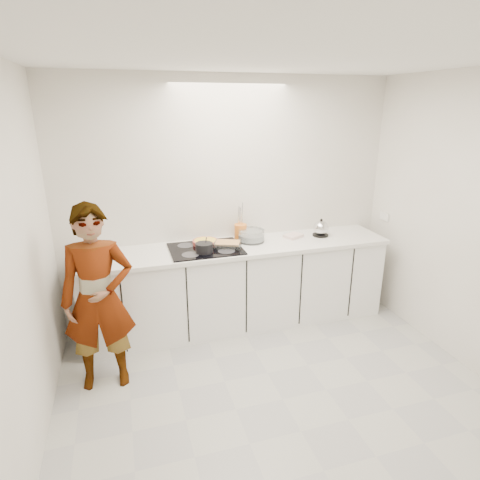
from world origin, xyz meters
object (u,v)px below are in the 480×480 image
object	(u,v)px
saucepan	(204,248)
tart_dish	(205,242)
baking_dish	(228,244)
hob	(206,249)
utensil_crock	(241,232)
kettle	(321,229)
mixing_bowl	(251,236)
cook	(98,299)

from	to	relation	value
saucepan	tart_dish	bearing A→B (deg)	75.48
baking_dish	hob	bearing A→B (deg)	174.43
hob	utensil_crock	distance (m)	0.49
saucepan	baking_dish	world-z (taller)	saucepan
kettle	saucepan	bearing A→B (deg)	-172.41
tart_dish	mixing_bowl	world-z (taller)	mixing_bowl
hob	kettle	bearing A→B (deg)	2.87
utensil_crock	saucepan	bearing A→B (deg)	-145.09
mixing_bowl	cook	world-z (taller)	cook
hob	cook	bearing A→B (deg)	-149.67
mixing_bowl	utensil_crock	distance (m)	0.14
hob	saucepan	bearing A→B (deg)	-108.02
tart_dish	kettle	world-z (taller)	kettle
tart_dish	utensil_crock	size ratio (longest dim) A/B	1.78
tart_dish	mixing_bowl	xyz separation A→B (m)	(0.50, -0.02, 0.02)
saucepan	kettle	distance (m)	1.37
cook	kettle	bearing A→B (deg)	18.43
hob	kettle	world-z (taller)	kettle
mixing_bowl	kettle	size ratio (longest dim) A/B	1.34
saucepan	hob	bearing A→B (deg)	71.98
utensil_crock	mixing_bowl	bearing A→B (deg)	-50.99
baking_dish	kettle	bearing A→B (deg)	4.61
hob	cook	distance (m)	1.19
tart_dish	saucepan	world-z (taller)	saucepan
saucepan	baking_dish	bearing A→B (deg)	19.37
kettle	tart_dish	bearing A→B (deg)	177.46
hob	saucepan	size ratio (longest dim) A/B	3.83
baking_dish	cook	bearing A→B (deg)	-155.21
tart_dish	utensil_crock	xyz separation A→B (m)	(0.41, 0.09, 0.05)
saucepan	mixing_bowl	bearing A→B (deg)	21.50
baking_dish	utensil_crock	distance (m)	0.32
baking_dish	mixing_bowl	distance (m)	0.32
tart_dish	saucepan	bearing A→B (deg)	-104.52
saucepan	cook	distance (m)	1.11
hob	utensil_crock	xyz separation A→B (m)	(0.43, 0.21, 0.08)
tart_dish	saucepan	distance (m)	0.25
mixing_bowl	utensil_crock	bearing A→B (deg)	129.01
saucepan	cook	bearing A→B (deg)	-153.84
tart_dish	baking_dish	distance (m)	0.25
baking_dish	kettle	world-z (taller)	kettle
hob	kettle	xyz separation A→B (m)	(1.32, 0.07, 0.08)
mixing_bowl	hob	bearing A→B (deg)	-168.56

